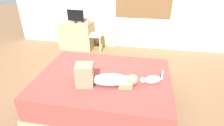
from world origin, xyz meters
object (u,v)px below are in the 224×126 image
cat (151,80)px  cup (83,21)px  chair_by_desk (92,33)px  person_lying (104,78)px  bed (104,90)px  tv_monitor (75,16)px  desk (77,35)px

cat → cup: 3.07m
cat → cup: cup is taller
chair_by_desk → person_lying: bearing=-70.1°
bed → cup: (-1.12, 2.36, 0.51)m
cup → chair_by_desk: size_ratio=0.09×
cup → chair_by_desk: (0.32, -0.22, -0.27)m
cat → chair_by_desk: (-1.56, 2.20, -0.09)m
tv_monitor → cup: tv_monitor is taller
cat → tv_monitor: size_ratio=0.71×
bed → chair_by_desk: bearing=110.5°
bed → cup: bearing=115.4°
cat → desk: size_ratio=0.38×
cat → tv_monitor: (-2.05, 2.33, 0.32)m
person_lying → chair_by_desk: (-0.85, 2.37, -0.14)m
desk → tv_monitor: 0.55m
bed → tv_monitor: size_ratio=4.58×
tv_monitor → chair_by_desk: (0.49, -0.12, -0.41)m
bed → desk: (-1.31, 2.26, 0.11)m
desk → chair_by_desk: bearing=-13.5°
chair_by_desk → cup: bearing=145.1°
bed → cup: 2.66m
cat → desk: 3.12m
person_lying → desk: 2.85m
desk → cat: bearing=-48.4°
person_lying → tv_monitor: bearing=118.4°
desk → person_lying: bearing=-61.2°
tv_monitor → desk: bearing=180.0°
tv_monitor → chair_by_desk: bearing=-14.0°
cup → chair_by_desk: chair_by_desk is taller
desk → bed: bearing=-59.9°
desk → chair_by_desk: size_ratio=1.05×
person_lying → cat: 0.72m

